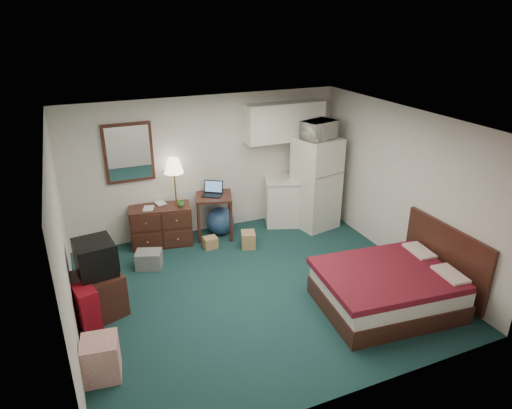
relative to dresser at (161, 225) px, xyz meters
name	(u,v)px	position (x,y,z in m)	size (l,w,h in m)	color
floor	(256,289)	(0.96, -1.98, -0.35)	(5.00, 4.50, 0.01)	black
ceiling	(256,122)	(0.96, -1.98, 2.15)	(5.00, 4.50, 0.01)	silver
walls	(256,212)	(0.96, -1.98, 0.90)	(5.01, 4.51, 2.50)	silver
mirror	(129,153)	(-0.39, 0.24, 1.30)	(0.80, 0.06, 1.00)	white
upper_cabinets	(285,122)	(2.41, 0.10, 1.60)	(1.50, 0.35, 0.70)	white
headboard	(445,258)	(3.42, -3.09, 0.20)	(0.06, 1.56, 1.00)	#391A14
dresser	(161,225)	(0.00, 0.00, 0.00)	(1.04, 0.47, 0.71)	#391A14
floor_lamp	(176,200)	(0.31, 0.07, 0.40)	(0.33, 0.33, 1.52)	gold
desk	(215,215)	(0.96, -0.05, 0.04)	(0.62, 0.62, 0.79)	#391A14
exercise_ball	(220,221)	(1.07, -0.02, -0.10)	(0.51, 0.51, 0.51)	navy
kitchen_counter	(287,202)	(2.42, -0.07, 0.08)	(0.80, 0.61, 0.87)	white
fridge	(316,183)	(2.86, -0.38, 0.50)	(0.71, 0.71, 1.71)	silver
bed	(387,289)	(2.44, -3.09, -0.07)	(1.77, 1.38, 0.57)	maroon
tv_stand	(97,294)	(-1.24, -1.67, -0.06)	(0.59, 0.64, 0.59)	#391A14
suitcase	(87,309)	(-1.38, -1.96, -0.05)	(0.23, 0.37, 0.60)	maroon
retail_box	(101,359)	(-1.32, -2.92, -0.11)	(0.39, 0.39, 0.49)	beige
file_bin	(149,259)	(-0.37, -0.73, -0.21)	(0.40, 0.30, 0.28)	gray
cardboard_box_a	(210,242)	(0.73, -0.48, -0.26)	(0.23, 0.20, 0.20)	tan
cardboard_box_b	(248,240)	(1.35, -0.71, -0.22)	(0.24, 0.28, 0.28)	tan
laptop	(212,189)	(0.93, -0.05, 0.55)	(0.34, 0.28, 0.23)	black
crt_tv	(95,257)	(-1.19, -1.61, 0.47)	(0.50, 0.53, 0.46)	black
microwave	(319,128)	(2.83, -0.43, 1.56)	(0.59, 0.33, 0.40)	silver
book_a	(143,203)	(-0.27, 0.01, 0.47)	(0.17, 0.02, 0.23)	tan
book_b	(156,199)	(-0.04, 0.11, 0.46)	(0.16, 0.02, 0.22)	tan
mug	(181,203)	(0.34, -0.13, 0.42)	(0.13, 0.10, 0.13)	#488A35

